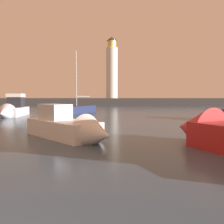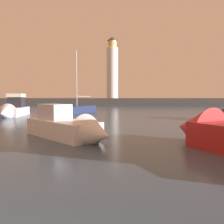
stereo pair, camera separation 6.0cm
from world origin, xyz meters
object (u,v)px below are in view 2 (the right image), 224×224
lighthouse (112,69)px  motorboat_3 (71,128)px  motorboat_0 (12,110)px  sailboat_moored (80,109)px

lighthouse → motorboat_3: 52.30m
lighthouse → motorboat_3: size_ratio=2.81×
lighthouse → motorboat_3: bearing=-90.2°
motorboat_0 → sailboat_moored: bearing=40.1°
motorboat_0 → motorboat_3: size_ratio=1.17×
lighthouse → sailboat_moored: size_ratio=1.90×
motorboat_0 → motorboat_3: motorboat_0 is taller
motorboat_0 → sailboat_moored: (7.52, 6.34, -0.29)m
motorboat_3 → sailboat_moored: bearing=100.0°
lighthouse → motorboat_0: (-11.34, -36.96, -9.92)m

